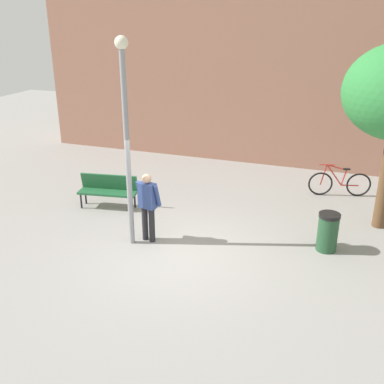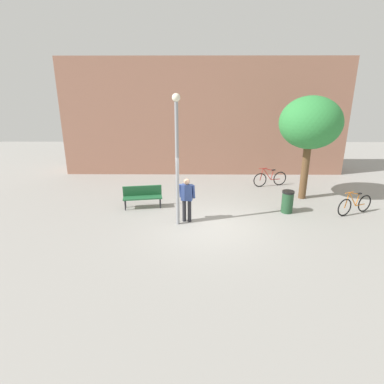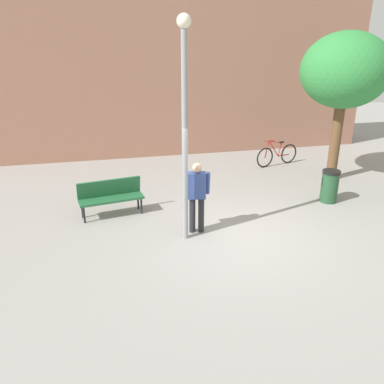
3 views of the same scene
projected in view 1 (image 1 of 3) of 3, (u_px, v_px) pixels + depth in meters
ground_plane at (175, 254)px, 10.12m from camera, size 36.00×36.00×0.00m
building_facade at (257, 70)px, 15.95m from camera, size 15.72×2.00×6.31m
lamppost at (126, 128)px, 9.59m from camera, size 0.28×0.28×4.63m
person_by_lamppost at (148, 203)px, 10.37m from camera, size 0.62×0.37×1.67m
park_bench at (108, 188)px, 12.38m from camera, size 1.66×0.73×0.92m
bicycle_red at (339, 183)px, 13.19m from camera, size 1.76×0.52×0.97m
trash_bin at (328, 232)px, 10.12m from camera, size 0.48×0.48×0.90m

